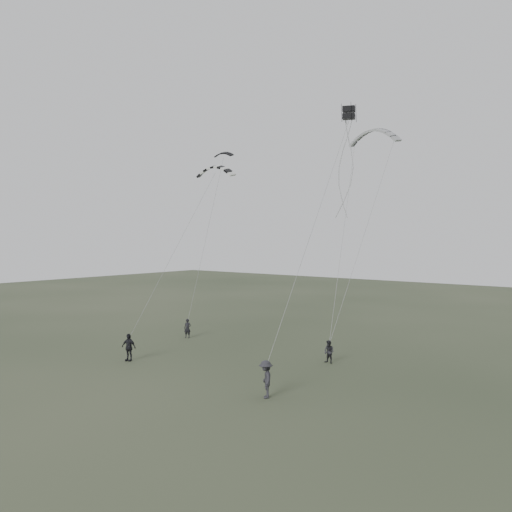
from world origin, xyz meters
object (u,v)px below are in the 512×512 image
Objects in this scene: flyer_right at (329,352)px; flyer_center at (129,347)px; kite_dark_small at (224,153)px; kite_striped at (215,167)px; flyer_far at (266,379)px; kite_box at (349,113)px; kite_pale_large at (374,130)px; flyer_left at (187,328)px.

flyer_center is (-10.86, -7.68, 0.16)m from flyer_right.
kite_dark_small reaches higher than kite_striped.
flyer_far is 16.42m from kite_box.
kite_dark_small is 15.59m from kite_box.
kite_pale_large is 9.51m from kite_box.
kite_pale_large is at bearing 24.46° from kite_striped.
kite_box is at bearing -23.31° from flyer_right.
kite_dark_small is at bearing -164.15° from kite_pale_large.
flyer_center is 11.87m from flyer_far.
flyer_center reaches higher than flyer_left.
flyer_left is 0.52× the size of kite_striped.
kite_pale_large is at bearing 40.77° from flyer_center.
flyer_center is at bearing -115.35° from kite_striped.
kite_dark_small is (-12.80, 4.04, 14.83)m from flyer_right.
flyer_far is (1.00, -8.22, 0.21)m from flyer_right.
kite_pale_large is at bearing 5.93° from kite_dark_small.
kite_box reaches higher than kite_dark_small.
flyer_right is 1.97× the size of kite_box.
kite_box is at bearing -31.42° from kite_dark_small.
flyer_right is at bearing -29.61° from kite_dark_small.
flyer_center is 0.60× the size of kite_striped.
kite_dark_small is at bearing 107.34° from kite_striped.
kite_box is (14.71, -5.16, 0.16)m from kite_dark_small.
kite_striped is (-9.16, -8.23, -2.95)m from kite_pale_large.
kite_box is at bearing -21.76° from kite_striped.
kite_striped reaches higher than flyer_left.
flyer_far is at bearing -76.03° from flyer_right.
flyer_far is at bearing -55.50° from flyer_left.
flyer_far is 0.64× the size of kite_striped.
kite_striped is (1.03, 7.44, 12.73)m from flyer_center.
flyer_right is at bearing -87.38° from kite_pale_large.
kite_dark_small reaches higher than flyer_left.
kite_box reaches higher than flyer_left.
kite_pale_large is at bearing 144.44° from flyer_far.
flyer_right is at bearing 125.58° from kite_box.
kite_pale_large is 12.66m from kite_striped.
flyer_far is at bearing -53.87° from kite_striped.
kite_dark_small is 2.23× the size of kite_box.
flyer_center is 0.95× the size of flyer_far.
flyer_far is 18.48m from kite_striped.
kite_box is (0.91, 7.10, 14.77)m from flyer_far.
kite_striped is at bearing 151.65° from kite_box.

